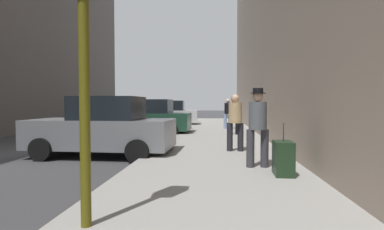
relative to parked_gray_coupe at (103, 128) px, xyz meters
The scene contains 12 objects.
ground_plane 2.80m from the parked_gray_coupe, behind, with size 120.00×120.00×0.00m, color #38383A.
sidewalk 3.46m from the parked_gray_coupe, ahead, with size 4.00×40.00×0.15m, color gray.
parked_gray_coupe is the anchor object (origin of this frame).
parked_dark_green_sedan 6.12m from the parked_gray_coupe, 90.00° to the left, with size 4.25×2.16×1.79m.
parked_silver_sedan 12.13m from the parked_gray_coupe, 90.00° to the left, with size 4.27×2.19×1.79m.
fire_hydrant 8.28m from the parked_gray_coupe, 77.41° to the left, with size 0.42×0.22×0.70m.
traffic_light 5.98m from the parked_gray_coupe, 70.91° to the right, with size 0.32×0.32×3.60m.
pedestrian_with_beanie 4.71m from the parked_gray_coupe, 23.95° to the right, with size 0.51×0.44×1.78m.
pedestrian_in_jeans 9.34m from the parked_gray_coupe, 64.35° to the left, with size 0.53×0.48×1.71m.
pedestrian_with_fedora 6.77m from the parked_gray_coupe, 51.71° to the left, with size 0.52×0.45×1.78m.
pedestrian_in_tan_coat 3.96m from the parked_gray_coupe, ahead, with size 0.50×0.40×1.71m.
rolling_suitcase 5.40m from the parked_gray_coupe, 29.26° to the right, with size 0.38×0.57×1.04m.
Camera 1 is at (6.01, -9.05, 1.58)m, focal length 28.00 mm.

